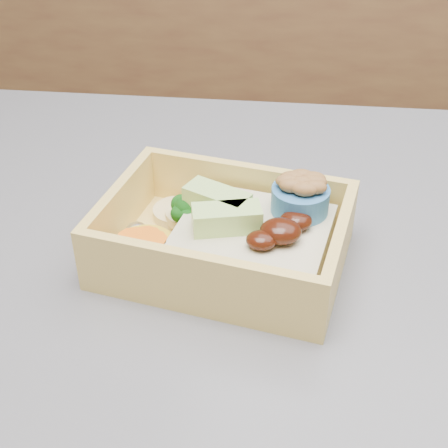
# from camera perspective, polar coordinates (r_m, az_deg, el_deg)

# --- Properties ---
(bento_box) EXTENTS (0.20, 0.16, 0.06)m
(bento_box) POSITION_cam_1_polar(r_m,az_deg,el_deg) (0.46, 0.77, -1.12)
(bento_box) COLOR #EDC862
(bento_box) RESTS_ON island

